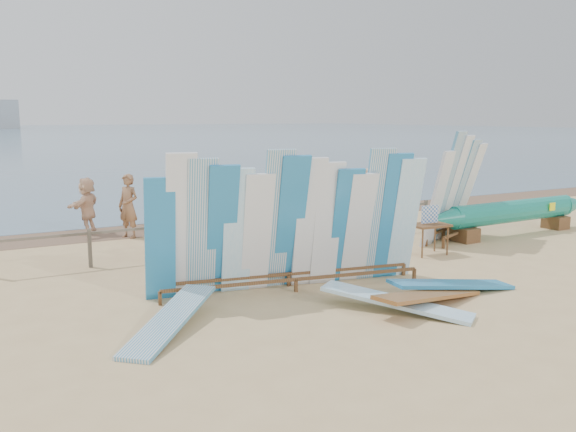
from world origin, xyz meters
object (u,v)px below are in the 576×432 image
main_surfboard_rack (292,227)px  beachgoer_7 (274,204)px  flat_board_e (171,331)px  beach_chair_left (236,235)px  flat_board_c (428,306)px  beachgoer_4 (187,216)px  stroller (279,227)px  outrigger_canoe (514,213)px  flat_board_a (396,311)px  beachgoer_11 (87,206)px  beachgoer_5 (191,208)px  beachgoer_2 (187,210)px  side_surfboard_rack (454,192)px  beachgoer_1 (128,206)px  beachgoer_8 (359,199)px  beach_chair_right (303,228)px  beachgoer_9 (367,190)px  vendor_table (429,238)px  flat_board_d (452,293)px  beachgoer_6 (276,208)px

main_surfboard_rack → beachgoer_7: (2.74, 6.05, -0.49)m
flat_board_e → beach_chair_left: bearing=99.3°
flat_board_c → beachgoer_4: 7.17m
stroller → beachgoer_4: (-2.61, 0.19, 0.49)m
outrigger_canoe → flat_board_a: 8.54m
beachgoer_11 → beachgoer_5: beachgoer_11 is taller
outrigger_canoe → beachgoer_2: beachgoer_2 is taller
side_surfboard_rack → beachgoer_1: (-7.78, 4.74, -0.46)m
outrigger_canoe → beachgoer_8: beachgoer_8 is taller
flat_board_c → beachgoer_7: bearing=-22.1°
outrigger_canoe → beachgoer_5: bearing=148.6°
beach_chair_right → beachgoer_1: (-4.43, 2.24, 0.65)m
side_surfboard_rack → beachgoer_9: side_surfboard_rack is taller
beachgoer_8 → beachgoer_7: (-2.31, 1.22, -0.15)m
vendor_table → stroller: 4.16m
stroller → beachgoer_1: size_ratio=0.53×
flat_board_c → outrigger_canoe: bearing=-73.7°
beachgoer_7 → flat_board_d: bearing=30.7°
main_surfboard_rack → beachgoer_5: (0.23, 6.51, -0.50)m
flat_board_a → beachgoer_4: bearing=66.6°
beach_chair_left → stroller: bearing=-14.3°
vendor_table → beachgoer_5: (-4.27, 5.46, 0.36)m
flat_board_d → beachgoer_6: beachgoer_6 is taller
beach_chair_right → beachgoer_4: bearing=170.3°
flat_board_e → beach_chair_left: size_ratio=3.16×
flat_board_a → stroller: stroller is taller
beachgoer_5 → beachgoer_1: (-1.77, 0.30, 0.13)m
main_surfboard_rack → beachgoer_11: bearing=117.2°
beachgoer_4 → beachgoer_1: 2.42m
beachgoer_1 → beachgoer_8: bearing=40.7°
main_surfboard_rack → flat_board_e: 3.39m
beachgoer_9 → beachgoer_2: bearing=-18.7°
main_surfboard_rack → flat_board_e: (-2.92, -1.18, -1.28)m
side_surfboard_rack → flat_board_a: (-5.33, -4.21, -1.38)m
vendor_table → beachgoer_9: beachgoer_9 is taller
beachgoer_9 → flat_board_a: bearing=24.9°
flat_board_d → beach_chair_left: (-1.79, 6.32, 0.25)m
vendor_table → beach_chair_right: 3.87m
beach_chair_right → beachgoer_8: size_ratio=0.49×
beach_chair_left → beachgoer_8: bearing=-3.7°
vendor_table → stroller: size_ratio=1.28×
flat_board_c → beachgoer_2: bearing=-2.1°
flat_board_a → beach_chair_left: beach_chair_left is taller
beachgoer_2 → outrigger_canoe: bearing=-86.0°
flat_board_e → stroller: stroller is taller
beachgoer_7 → beachgoer_8: bearing=94.0°
beachgoer_11 → beachgoer_5: size_ratio=1.08×
flat_board_d → beachgoer_9: bearing=-21.2°
beach_chair_left → beachgoer_5: 2.11m
beachgoer_4 → outrigger_canoe: bearing=-92.9°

